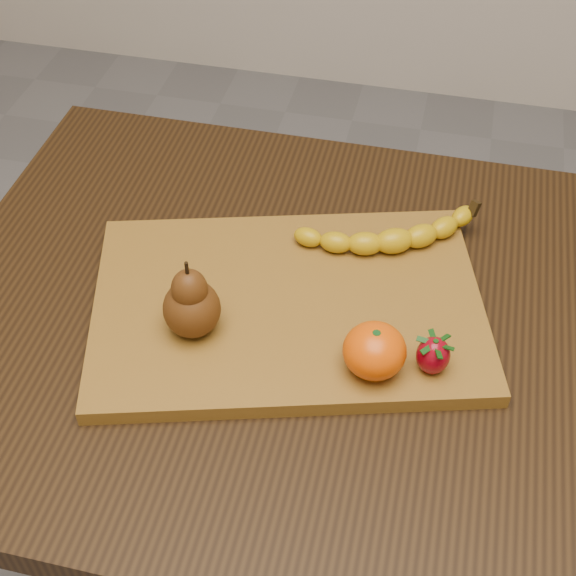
% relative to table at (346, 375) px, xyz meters
% --- Properties ---
extents(table, '(1.00, 0.70, 0.76)m').
position_rel_table_xyz_m(table, '(0.00, 0.00, 0.00)').
color(table, black).
rests_on(table, ground).
extents(cutting_board, '(0.51, 0.41, 0.02)m').
position_rel_table_xyz_m(cutting_board, '(-0.07, 0.00, 0.11)').
color(cutting_board, brown).
rests_on(cutting_board, table).
extents(banana, '(0.21, 0.13, 0.03)m').
position_rel_table_xyz_m(banana, '(0.03, 0.11, 0.13)').
color(banana, '#BE9908').
rests_on(banana, cutting_board).
extents(pear, '(0.08, 0.08, 0.10)m').
position_rel_table_xyz_m(pear, '(-0.17, -0.06, 0.17)').
color(pear, '#4F2A0C').
rests_on(pear, cutting_board).
extents(mandarin, '(0.08, 0.08, 0.06)m').
position_rel_table_xyz_m(mandarin, '(0.04, -0.08, 0.15)').
color(mandarin, '#E24C02').
rests_on(mandarin, cutting_board).
extents(strawberry, '(0.04, 0.04, 0.05)m').
position_rel_table_xyz_m(strawberry, '(0.10, -0.06, 0.14)').
color(strawberry, maroon).
rests_on(strawberry, cutting_board).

